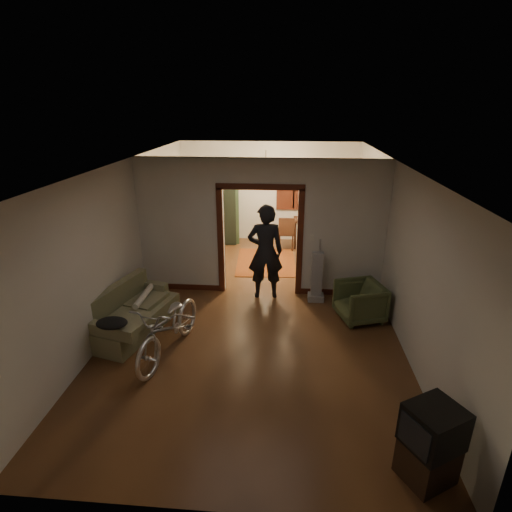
# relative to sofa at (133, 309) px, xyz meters

# --- Properties ---
(floor) EXTENTS (5.00, 8.50, 0.01)m
(floor) POSITION_rel_sofa_xyz_m (2.10, 1.02, -0.41)
(floor) COLOR #3F2414
(floor) RESTS_ON ground
(ceiling) EXTENTS (5.00, 8.50, 0.01)m
(ceiling) POSITION_rel_sofa_xyz_m (2.10, 1.02, 2.39)
(ceiling) COLOR white
(ceiling) RESTS_ON floor
(wall_back) EXTENTS (5.00, 0.02, 2.80)m
(wall_back) POSITION_rel_sofa_xyz_m (2.10, 5.27, 0.99)
(wall_back) COLOR beige
(wall_back) RESTS_ON floor
(wall_left) EXTENTS (0.02, 8.50, 2.80)m
(wall_left) POSITION_rel_sofa_xyz_m (-0.40, 1.02, 0.99)
(wall_left) COLOR beige
(wall_left) RESTS_ON floor
(wall_right) EXTENTS (0.02, 8.50, 2.80)m
(wall_right) POSITION_rel_sofa_xyz_m (4.60, 1.02, 0.99)
(wall_right) COLOR beige
(wall_right) RESTS_ON floor
(partition_wall) EXTENTS (5.00, 0.14, 2.80)m
(partition_wall) POSITION_rel_sofa_xyz_m (2.10, 1.77, 0.99)
(partition_wall) COLOR beige
(partition_wall) RESTS_ON floor
(door_casing) EXTENTS (1.74, 0.20, 2.32)m
(door_casing) POSITION_rel_sofa_xyz_m (2.10, 1.77, 0.69)
(door_casing) COLOR #3F180E
(door_casing) RESTS_ON floor
(far_window) EXTENTS (0.98, 0.06, 1.28)m
(far_window) POSITION_rel_sofa_xyz_m (2.80, 5.23, 1.14)
(far_window) COLOR black
(far_window) RESTS_ON wall_back
(chandelier) EXTENTS (0.24, 0.24, 0.24)m
(chandelier) POSITION_rel_sofa_xyz_m (2.10, 3.52, 1.94)
(chandelier) COLOR #FFE0A5
(chandelier) RESTS_ON ceiling
(light_switch) EXTENTS (0.08, 0.01, 0.12)m
(light_switch) POSITION_rel_sofa_xyz_m (3.15, 1.70, 0.84)
(light_switch) COLOR silver
(light_switch) RESTS_ON partition_wall
(sofa) EXTENTS (1.24, 1.94, 0.83)m
(sofa) POSITION_rel_sofa_xyz_m (0.00, 0.00, 0.00)
(sofa) COLOR #646543
(sofa) RESTS_ON floor
(rolled_paper) EXTENTS (0.11, 0.85, 0.11)m
(rolled_paper) POSITION_rel_sofa_xyz_m (0.10, 0.30, 0.12)
(rolled_paper) COLOR beige
(rolled_paper) RESTS_ON sofa
(jacket) EXTENTS (0.48, 0.36, 0.14)m
(jacket) POSITION_rel_sofa_xyz_m (0.05, -0.91, 0.27)
(jacket) COLOR black
(jacket) RESTS_ON sofa
(bicycle) EXTENTS (1.04, 1.99, 1.00)m
(bicycle) POSITION_rel_sofa_xyz_m (0.85, -0.64, 0.09)
(bicycle) COLOR silver
(bicycle) RESTS_ON floor
(armchair) EXTENTS (0.97, 0.96, 0.71)m
(armchair) POSITION_rel_sofa_xyz_m (4.01, 0.73, -0.06)
(armchair) COLOR #424D2B
(armchair) RESTS_ON floor
(tv_stand) EXTENTS (0.66, 0.64, 0.45)m
(tv_stand) POSITION_rel_sofa_xyz_m (4.20, -2.64, -0.19)
(tv_stand) COLOR black
(tv_stand) RESTS_ON floor
(crt_tv) EXTENTS (0.70, 0.68, 0.46)m
(crt_tv) POSITION_rel_sofa_xyz_m (4.20, -2.64, 0.27)
(crt_tv) COLOR black
(crt_tv) RESTS_ON tv_stand
(vacuum) EXTENTS (0.36, 0.31, 1.04)m
(vacuum) POSITION_rel_sofa_xyz_m (3.27, 1.42, 0.11)
(vacuum) COLOR gray
(vacuum) RESTS_ON floor
(person) EXTENTS (0.77, 0.56, 1.96)m
(person) POSITION_rel_sofa_xyz_m (2.22, 1.53, 0.57)
(person) COLOR black
(person) RESTS_ON floor
(oriental_rug) EXTENTS (1.56, 1.99, 0.01)m
(oriental_rug) POSITION_rel_sofa_xyz_m (2.13, 3.42, -0.41)
(oriental_rug) COLOR #63260F
(oriental_rug) RESTS_ON floor
(locker) EXTENTS (0.93, 0.69, 1.66)m
(locker) POSITION_rel_sofa_xyz_m (0.83, 4.84, 0.42)
(locker) COLOR #273A22
(locker) RESTS_ON floor
(globe) EXTENTS (0.29, 0.29, 0.29)m
(globe) POSITION_rel_sofa_xyz_m (0.83, 4.84, 1.53)
(globe) COLOR #1E5972
(globe) RESTS_ON locker
(desk) EXTENTS (1.16, 0.80, 0.79)m
(desk) POSITION_rel_sofa_xyz_m (3.35, 4.67, -0.02)
(desk) COLOR #331B11
(desk) RESTS_ON floor
(desk_chair) EXTENTS (0.44, 0.44, 0.94)m
(desk_chair) POSITION_rel_sofa_xyz_m (2.62, 4.41, 0.06)
(desk_chair) COLOR #331B11
(desk_chair) RESTS_ON floor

